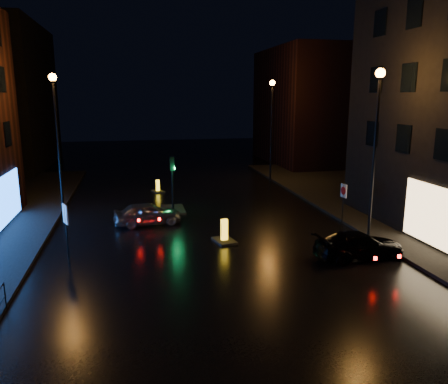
{
  "coord_description": "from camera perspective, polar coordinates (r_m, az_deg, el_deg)",
  "views": [
    {
      "loc": [
        -3.55,
        -12.89,
        7.12
      ],
      "look_at": [
        0.48,
        6.26,
        2.8
      ],
      "focal_mm": 35.0,
      "sensor_mm": 36.0,
      "label": 1
    }
  ],
  "objects": [
    {
      "name": "ground",
      "position": [
        15.15,
        3.23,
        -15.61
      ],
      "size": [
        120.0,
        120.0,
        0.0
      ],
      "primitive_type": "plane",
      "color": "black",
      "rests_on": "ground"
    },
    {
      "name": "pavement_right",
      "position": [
        28.18,
        27.25,
        -3.45
      ],
      "size": [
        12.0,
        44.0,
        0.15
      ],
      "primitive_type": "cube",
      "color": "black",
      "rests_on": "ground"
    },
    {
      "name": "building_far_left",
      "position": [
        49.48,
        -26.98,
        10.99
      ],
      "size": [
        8.0,
        16.0,
        14.0
      ],
      "primitive_type": "cube",
      "color": "black",
      "rests_on": "ground"
    },
    {
      "name": "building_far_right",
      "position": [
        48.58,
        10.78,
        10.91
      ],
      "size": [
        8.0,
        14.0,
        12.0
      ],
      "primitive_type": "cube",
      "color": "black",
      "rests_on": "ground"
    },
    {
      "name": "street_lamp_lfar",
      "position": [
        27.27,
        -21.05,
        8.35
      ],
      "size": [
        0.44,
        0.44,
        8.37
      ],
      "color": "black",
      "rests_on": "ground"
    },
    {
      "name": "street_lamp_rnear",
      "position": [
        22.09,
        19.26,
        7.72
      ],
      "size": [
        0.44,
        0.44,
        8.37
      ],
      "color": "black",
      "rests_on": "ground"
    },
    {
      "name": "street_lamp_rfar",
      "position": [
        36.72,
        6.24,
        9.94
      ],
      "size": [
        0.44,
        0.44,
        8.37
      ],
      "color": "black",
      "rests_on": "ground"
    },
    {
      "name": "traffic_signal",
      "position": [
        27.79,
        -6.68,
        -1.41
      ],
      "size": [
        1.4,
        2.4,
        3.45
      ],
      "color": "black",
      "rests_on": "ground"
    },
    {
      "name": "silver_hatchback",
      "position": [
        24.98,
        -9.95,
        -2.79
      ],
      "size": [
        3.89,
        1.96,
        1.27
      ],
      "primitive_type": "imported",
      "rotation": [
        0.0,
        0.0,
        1.7
      ],
      "color": "#A6AAAE",
      "rests_on": "ground"
    },
    {
      "name": "dark_sedan",
      "position": [
        20.53,
        17.26,
        -6.66
      ],
      "size": [
        4.21,
        1.93,
        1.19
      ],
      "primitive_type": "imported",
      "rotation": [
        0.0,
        0.0,
        1.63
      ],
      "color": "black",
      "rests_on": "ground"
    },
    {
      "name": "bollard_near",
      "position": [
        21.82,
        0.04,
        -5.89
      ],
      "size": [
        1.15,
        1.49,
        1.17
      ],
      "rotation": [
        0.0,
        0.0,
        0.21
      ],
      "color": "black",
      "rests_on": "ground"
    },
    {
      "name": "bollard_far",
      "position": [
        33.41,
        -8.63,
        0.36
      ],
      "size": [
        1.04,
        1.24,
        0.92
      ],
      "rotation": [
        0.0,
        0.0,
        0.37
      ],
      "color": "black",
      "rests_on": "ground"
    },
    {
      "name": "road_sign_left",
      "position": [
        19.95,
        -19.96,
        -3.34
      ],
      "size": [
        0.3,
        0.6,
        2.6
      ],
      "rotation": [
        0.0,
        0.0,
        0.41
      ],
      "color": "black",
      "rests_on": "ground"
    },
    {
      "name": "road_sign_right",
      "position": [
        25.3,
        15.34,
        -0.28
      ],
      "size": [
        0.12,
        0.56,
        2.32
      ],
      "rotation": [
        0.0,
        0.0,
        3.24
      ],
      "color": "black",
      "rests_on": "ground"
    }
  ]
}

